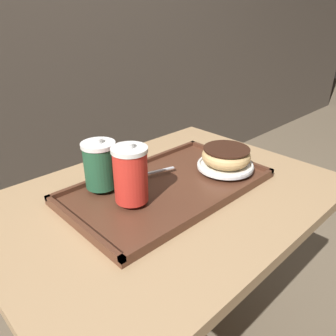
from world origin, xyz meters
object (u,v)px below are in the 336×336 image
(spoon, at_px, (138,175))
(donut_chocolate_glazed, at_px, (226,156))
(coffee_cup_rear, at_px, (100,164))
(coffee_cup_front, at_px, (131,174))

(spoon, bearing_deg, donut_chocolate_glazed, 165.26)
(coffee_cup_rear, bearing_deg, coffee_cup_front, -83.00)
(coffee_cup_rear, distance_m, donut_chocolate_glazed, 0.35)
(donut_chocolate_glazed, bearing_deg, coffee_cup_front, 171.24)
(spoon, bearing_deg, coffee_cup_rear, 2.53)
(coffee_cup_front, relative_size, coffee_cup_rear, 1.12)
(coffee_cup_front, distance_m, donut_chocolate_glazed, 0.31)
(donut_chocolate_glazed, xyz_separation_m, spoon, (-0.22, 0.13, -0.03))
(donut_chocolate_glazed, bearing_deg, coffee_cup_rear, 153.97)
(coffee_cup_rear, height_order, spoon, coffee_cup_rear)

